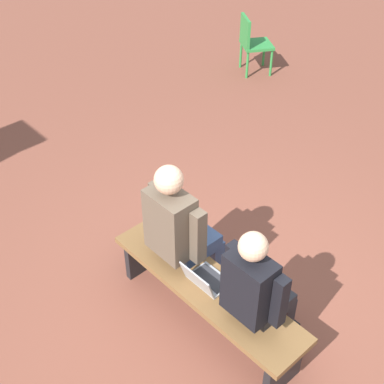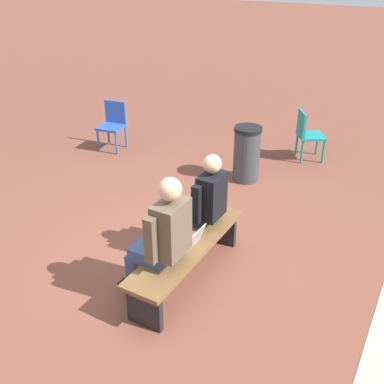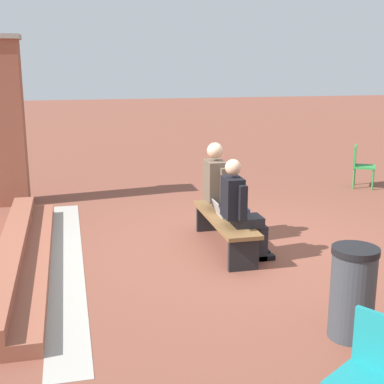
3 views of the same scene
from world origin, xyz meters
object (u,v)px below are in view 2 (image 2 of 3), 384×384
(bench, at_px, (188,251))
(person_student, at_px, (203,203))
(litter_bin, at_px, (247,154))
(plastic_chair_far_right, at_px, (113,122))
(person_adult, at_px, (162,236))
(plastic_chair_near_bench_left, at_px, (307,132))
(laptop, at_px, (188,240))

(bench, bearing_deg, person_student, -171.80)
(litter_bin, bearing_deg, plastic_chair_far_right, -90.28)
(person_adult, distance_m, plastic_chair_near_bench_left, 4.15)
(litter_bin, bearing_deg, bench, 9.87)
(laptop, height_order, litter_bin, litter_bin)
(person_adult, height_order, litter_bin, person_adult)
(laptop, relative_size, litter_bin, 0.37)
(person_adult, bearing_deg, litter_bin, -172.71)
(person_student, relative_size, plastic_chair_far_right, 1.55)
(person_adult, height_order, plastic_chair_near_bench_left, person_adult)
(laptop, bearing_deg, litter_bin, -169.88)
(person_adult, relative_size, litter_bin, 1.61)
(bench, xyz_separation_m, person_adult, (0.37, -0.07, 0.38))
(plastic_chair_near_bench_left, bearing_deg, person_adult, -2.53)
(plastic_chair_far_right, bearing_deg, laptop, 49.93)
(plastic_chair_far_right, bearing_deg, bench, 49.85)
(bench, relative_size, plastic_chair_near_bench_left, 2.14)
(bench, xyz_separation_m, litter_bin, (-2.54, -0.44, 0.08))
(plastic_chair_far_right, xyz_separation_m, litter_bin, (0.01, 2.58, -0.05))
(laptop, xyz_separation_m, litter_bin, (-2.54, -0.45, -0.07))
(plastic_chair_far_right, bearing_deg, person_adult, 45.34)
(laptop, relative_size, plastic_chair_far_right, 0.38)
(person_student, relative_size, plastic_chair_near_bench_left, 1.55)
(bench, relative_size, litter_bin, 2.09)
(bench, distance_m, litter_bin, 2.58)
(plastic_chair_near_bench_left, bearing_deg, laptop, -1.53)
(bench, bearing_deg, laptop, 76.61)
(person_adult, bearing_deg, person_student, 179.65)
(plastic_chair_near_bench_left, distance_m, plastic_chair_far_right, 3.37)
(plastic_chair_near_bench_left, height_order, plastic_chair_far_right, same)
(person_student, bearing_deg, bench, 8.20)
(laptop, relative_size, plastic_chair_near_bench_left, 0.38)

